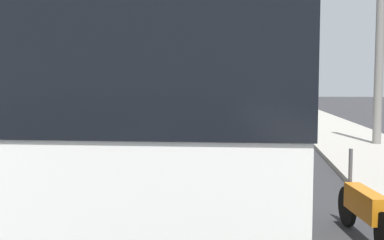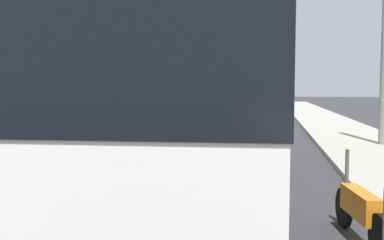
% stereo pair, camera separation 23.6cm
% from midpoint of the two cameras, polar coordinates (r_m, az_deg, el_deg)
% --- Properties ---
extents(lane_divider_line, '(110.00, 0.16, 0.01)m').
position_cam_midpoint_polar(lane_divider_line, '(14.08, -4.56, -4.85)').
color(lane_divider_line, silver).
rests_on(lane_divider_line, ground).
extents(coach_bus, '(12.57, 3.27, 3.60)m').
position_cam_midpoint_polar(coach_bus, '(9.27, 1.69, 2.92)').
color(coach_bus, silver).
rests_on(coach_bus, ground).
extents(motorcycle_angled, '(2.07, 0.40, 1.27)m').
position_cam_midpoint_polar(motorcycle_angled, '(6.85, 22.01, -10.86)').
color(motorcycle_angled, black).
rests_on(motorcycle_angled, ground).
extents(car_oncoming, '(4.44, 2.07, 1.58)m').
position_cam_midpoint_polar(car_oncoming, '(21.08, 8.11, 0.17)').
color(car_oncoming, gray).
rests_on(car_oncoming, ground).
extents(car_ahead_same_lane, '(4.49, 2.17, 1.60)m').
position_cam_midpoint_polar(car_ahead_same_lane, '(41.97, 8.43, 2.16)').
color(car_ahead_same_lane, gold).
rests_on(car_ahead_same_lane, ground).
extents(car_far_distant, '(4.67, 1.96, 1.42)m').
position_cam_midpoint_polar(car_far_distant, '(39.83, 0.96, 2.01)').
color(car_far_distant, gold).
rests_on(car_far_distant, ground).
extents(car_side_street, '(4.32, 2.06, 1.50)m').
position_cam_midpoint_polar(car_side_street, '(45.88, 3.30, 2.33)').
color(car_side_street, gray).
rests_on(car_side_street, ground).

